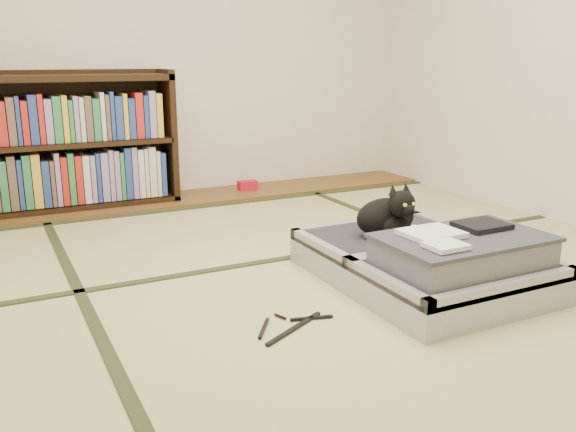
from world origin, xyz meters
name	(u,v)px	position (x,y,z in m)	size (l,w,h in m)	color
floor	(312,285)	(0.00, 0.00, 0.00)	(4.50, 4.50, 0.00)	#C7BE85
wood_strip	(183,198)	(0.00, 2.00, 0.01)	(4.00, 0.50, 0.02)	brown
red_item	(248,185)	(0.54, 2.03, 0.06)	(0.15, 0.09, 0.07)	red
tatami_borders	(268,255)	(0.00, 0.49, 0.00)	(4.00, 4.50, 0.01)	#2D381E
bookcase	(63,146)	(-0.82, 2.07, 0.45)	(1.53, 0.35, 0.99)	black
suitcase	(428,262)	(0.49, -0.24, 0.11)	(0.83, 1.11, 0.33)	#A8A8AD
cat	(389,216)	(0.47, 0.05, 0.27)	(0.37, 0.37, 0.30)	black
cable_coil	(413,229)	(0.65, 0.07, 0.17)	(0.11, 0.11, 0.03)	white
hanger	(291,325)	(-0.30, -0.37, 0.01)	(0.36, 0.25, 0.01)	black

